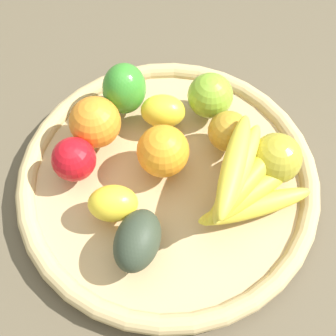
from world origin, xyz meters
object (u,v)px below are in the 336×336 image
object	(u,v)px
banana_bunch	(245,184)
lemon_1	(163,111)
avocado	(137,240)
apple_3	(210,96)
apple_2	(228,131)
apple_1	(276,158)
orange_0	(163,151)
orange_1	(95,122)
apple_0	(73,162)
lemon_0	(113,203)
bell_pepper	(124,89)

from	to	relation	value
banana_bunch	lemon_1	world-z (taller)	banana_bunch
avocado	apple_3	xyz separation A→B (m)	(-0.10, -0.25, 0.01)
apple_2	lemon_1	bearing A→B (deg)	-19.90
banana_bunch	apple_1	xyz separation A→B (m)	(-0.05, -0.05, -0.01)
orange_0	apple_1	xyz separation A→B (m)	(-0.17, 0.00, -0.00)
avocado	apple_3	bearing A→B (deg)	-111.22
apple_3	apple_1	bearing A→B (deg)	130.81
orange_0	orange_1	distance (m)	0.12
apple_2	banana_bunch	size ratio (longest dim) A/B	0.36
orange_0	lemon_1	world-z (taller)	orange_0
apple_0	lemon_0	bearing A→B (deg)	136.51
apple_0	apple_1	world-z (taller)	apple_1
apple_0	orange_1	bearing A→B (deg)	-109.73
orange_0	lemon_0	size ratio (longest dim) A/B	1.10
apple_2	banana_bunch	xyz separation A→B (m)	(-0.02, 0.10, 0.01)
apple_3	lemon_0	bearing A→B (deg)	54.79
apple_3	banana_bunch	bearing A→B (deg)	106.86
apple_0	apple_1	xyz separation A→B (m)	(-0.30, -0.02, 0.00)
orange_0	apple_0	xyz separation A→B (m)	(0.13, 0.02, -0.01)
apple_0	bell_pepper	xyz separation A→B (m)	(-0.06, -0.14, 0.01)
apple_0	bell_pepper	bearing A→B (deg)	-115.45
avocado	orange_1	world-z (taller)	orange_1
apple_2	apple_3	size ratio (longest dim) A/B	0.87
orange_0	avocado	world-z (taller)	orange_0
apple_2	bell_pepper	distance (m)	0.18
apple_0	apple_1	distance (m)	0.30
orange_0	lemon_0	world-z (taller)	orange_0
orange_0	apple_1	world-z (taller)	orange_0
banana_bunch	lemon_1	bearing A→B (deg)	-47.58
apple_0	lemon_0	size ratio (longest dim) A/B	0.93
banana_bunch	bell_pepper	distance (m)	0.25
lemon_1	lemon_0	bearing A→B (deg)	69.52
avocado	orange_1	bearing A→B (deg)	-66.57
lemon_1	bell_pepper	bearing A→B (deg)	-24.46
banana_bunch	lemon_0	xyz separation A→B (m)	(0.19, 0.03, -0.02)
avocado	apple_0	bearing A→B (deg)	-48.23
banana_bunch	apple_3	world-z (taller)	banana_bunch
bell_pepper	orange_1	xyz separation A→B (m)	(0.04, 0.07, -0.00)
orange_1	bell_pepper	bearing A→B (deg)	-120.88
lemon_0	bell_pepper	distance (m)	0.20
apple_2	orange_1	bearing A→B (deg)	-0.21
avocado	bell_pepper	xyz separation A→B (m)	(0.04, -0.25, 0.01)
orange_0	bell_pepper	bearing A→B (deg)	-58.71
apple_1	avocado	bearing A→B (deg)	34.88
lemon_0	apple_1	bearing A→B (deg)	-161.16
apple_2	lemon_1	size ratio (longest dim) A/B	0.89
orange_0	avocado	size ratio (longest dim) A/B	0.87
apple_2	apple_3	xyz separation A→B (m)	(0.03, -0.07, 0.00)
apple_0	lemon_1	distance (m)	0.17
bell_pepper	apple_1	distance (m)	0.27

